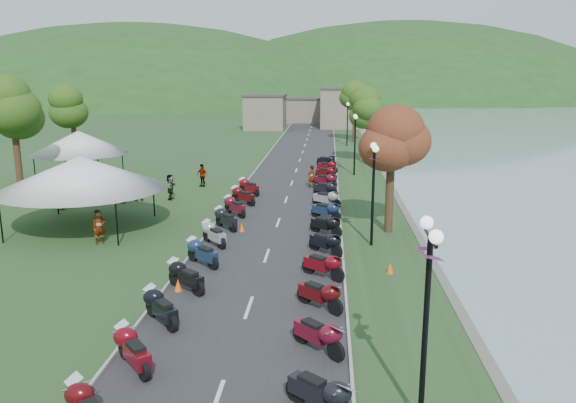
{
  "coord_description": "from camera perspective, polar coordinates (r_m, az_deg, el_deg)",
  "views": [
    {
      "loc": [
        2.79,
        -8.88,
        8.29
      ],
      "look_at": [
        0.58,
        21.84,
        1.3
      ],
      "focal_mm": 35.0,
      "sensor_mm": 36.0,
      "label": 1
    }
  ],
  "objects": [
    {
      "name": "pedestrian_a",
      "position": [
        29.74,
        -18.52,
        -4.08
      ],
      "size": [
        0.79,
        0.77,
        1.75
      ],
      "primitive_type": "imported",
      "rotation": [
        0.0,
        0.0,
        0.7
      ],
      "color": "slate",
      "rests_on": "ground"
    },
    {
      "name": "road",
      "position": [
        49.65,
        0.85,
        3.19
      ],
      "size": [
        7.0,
        120.0,
        0.02
      ],
      "primitive_type": "cube",
      "color": "#2D2D30",
      "rests_on": "ground"
    },
    {
      "name": "hills_backdrop",
      "position": [
        209.06,
        3.41,
        10.49
      ],
      "size": [
        360.0,
        120.0,
        76.0
      ],
      "primitive_type": null,
      "color": "#285621",
      "rests_on": "ground"
    },
    {
      "name": "streetlamp_near",
      "position": [
        13.81,
        13.79,
        -12.39
      ],
      "size": [
        1.4,
        1.4,
        5.0
      ],
      "primitive_type": null,
      "color": "black",
      "rests_on": "ground"
    },
    {
      "name": "vendor_tent_side",
      "position": [
        47.23,
        -20.37,
        4.34
      ],
      "size": [
        4.94,
        4.94,
        4.0
      ],
      "primitive_type": null,
      "color": "white",
      "rests_on": "ground"
    },
    {
      "name": "traffic_cone_near",
      "position": [
        22.54,
        -11.1,
        -8.35
      ],
      "size": [
        0.32,
        0.32,
        0.51
      ],
      "primitive_type": "cone",
      "color": "#F2590C",
      "rests_on": "ground"
    },
    {
      "name": "pedestrian_b",
      "position": [
        39.06,
        -15.02,
        0.09
      ],
      "size": [
        0.87,
        0.65,
        1.6
      ],
      "primitive_type": "imported",
      "rotation": [
        0.0,
        0.0,
        3.47
      ],
      "color": "slate",
      "rests_on": "ground"
    },
    {
      "name": "pedestrian_c",
      "position": [
        38.56,
        -16.46,
        -0.16
      ],
      "size": [
        1.29,
        1.17,
        1.92
      ],
      "primitive_type": "imported",
      "rotation": [
        0.0,
        0.0,
        5.61
      ],
      "color": "slate",
      "rests_on": "ground"
    },
    {
      "name": "tree_park_left",
      "position": [
        41.61,
        -26.04,
        6.86
      ],
      "size": [
        3.55,
        3.55,
        9.85
      ],
      "primitive_type": null,
      "color": "#3B661B",
      "rests_on": "ground"
    },
    {
      "name": "far_building",
      "position": [
        94.18,
        1.22,
        9.26
      ],
      "size": [
        18.0,
        16.0,
        5.0
      ],
      "primitive_type": "cube",
      "color": "#796E5E",
      "rests_on": "ground"
    },
    {
      "name": "tree_lakeside",
      "position": [
        29.93,
        10.42,
        4.28
      ],
      "size": [
        2.86,
        2.86,
        7.94
      ],
      "primitive_type": null,
      "color": "#3B661B",
      "rests_on": "ground"
    },
    {
      "name": "vendor_tent_main",
      "position": [
        32.49,
        -20.14,
        0.83
      ],
      "size": [
        5.95,
        5.95,
        4.0
      ],
      "primitive_type": null,
      "color": "white",
      "rests_on": "ground"
    },
    {
      "name": "moto_row_right",
      "position": [
        31.18,
        3.73,
        -1.61
      ],
      "size": [
        2.6,
        44.12,
        1.1
      ],
      "primitive_type": null,
      "color": "#331411",
      "rests_on": "ground"
    },
    {
      "name": "moto_row_left",
      "position": [
        22.43,
        -10.35,
        -7.62
      ],
      "size": [
        2.6,
        38.41,
        1.1
      ],
      "primitive_type": null,
      "color": "#331411",
      "rests_on": "ground"
    }
  ]
}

